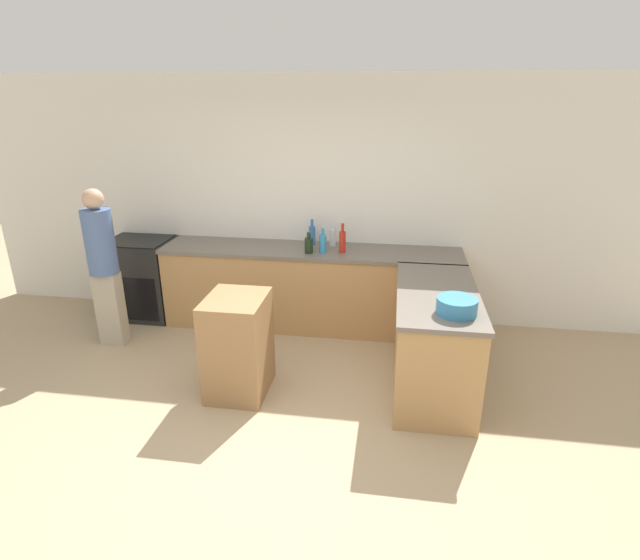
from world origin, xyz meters
TOP-DOWN VIEW (x-y plane):
  - ground_plane at (0.00, 0.00)m, footprint 14.00×14.00m
  - wall_back at (0.00, 2.46)m, footprint 8.00×0.06m
  - counter_back at (0.00, 2.12)m, footprint 3.26×0.66m
  - counter_peninsula at (1.29, 1.06)m, footprint 0.69×1.51m
  - range_oven at (-2.01, 2.11)m, footprint 0.74×0.63m
  - island_table at (-0.40, 0.69)m, footprint 0.50×0.60m
  - mixing_bowl at (1.39, 0.62)m, footprint 0.31×0.31m
  - wine_bottle_dark at (0.01, 1.97)m, footprint 0.09×0.09m
  - hot_sauce_bottle at (0.36, 2.04)m, footprint 0.07×0.07m
  - vinegar_bottle_clear at (0.22, 2.27)m, footprint 0.07×0.07m
  - dish_soap_bottle at (0.15, 2.01)m, footprint 0.07×0.07m
  - water_bottle_blue at (-0.01, 2.30)m, footprint 0.07×0.07m
  - person_by_range at (-1.98, 1.36)m, footprint 0.29×0.29m

SIDE VIEW (x-z plane):
  - ground_plane at x=0.00m, z-range 0.00..0.00m
  - island_table at x=-0.40m, z-range 0.00..0.89m
  - counter_back at x=0.00m, z-range 0.00..0.91m
  - counter_peninsula at x=1.29m, z-range 0.00..0.91m
  - range_oven at x=-2.01m, z-range 0.00..0.92m
  - person_by_range at x=-1.98m, z-range 0.08..1.72m
  - mixing_bowl at x=1.39m, z-range 0.91..1.03m
  - wine_bottle_dark at x=0.01m, z-range 0.88..1.11m
  - vinegar_bottle_clear at x=0.22m, z-range 0.88..1.14m
  - dish_soap_bottle at x=0.15m, z-range 0.88..1.14m
  - water_bottle_blue at x=-0.01m, z-range 0.88..1.16m
  - hot_sauce_bottle at x=0.36m, z-range 0.87..1.19m
  - wall_back at x=0.00m, z-range 0.00..2.70m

